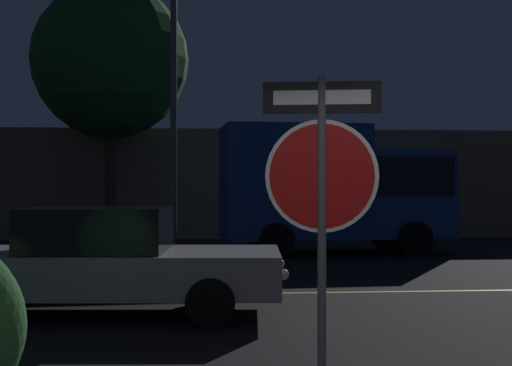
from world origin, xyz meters
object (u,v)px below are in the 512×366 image
at_px(stop_sign, 322,182).
at_px(delivery_truck, 336,186).
at_px(passing_car_2, 106,261).
at_px(street_lamp, 174,44).
at_px(tree_1, 110,61).

distance_m(stop_sign, delivery_truck, 13.05).
relative_size(passing_car_2, delivery_truck, 0.82).
bearing_deg(street_lamp, delivery_truck, 8.91).
distance_m(delivery_truck, tree_1, 8.18).
height_order(passing_car_2, delivery_truck, delivery_truck).
bearing_deg(delivery_truck, tree_1, -127.50).
bearing_deg(street_lamp, stop_sign, -83.55).
bearing_deg(stop_sign, tree_1, 112.14).
height_order(stop_sign, passing_car_2, stop_sign).
bearing_deg(delivery_truck, passing_car_2, -34.38).
xyz_separation_m(street_lamp, tree_1, (-2.03, 4.64, 0.37)).
bearing_deg(passing_car_2, tree_1, -168.92).
height_order(stop_sign, tree_1, tree_1).
relative_size(stop_sign, tree_1, 0.31).
bearing_deg(tree_1, stop_sign, -78.54).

